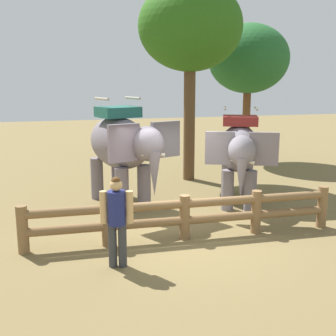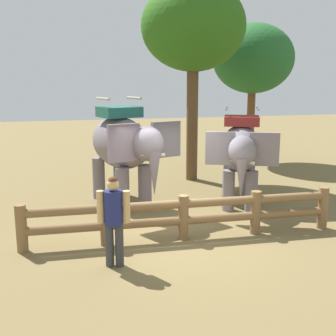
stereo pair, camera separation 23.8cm
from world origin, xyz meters
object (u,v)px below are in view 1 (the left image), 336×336
at_px(log_fence, 185,214).
at_px(elephant_near_left, 122,146).
at_px(tree_back_center, 190,28).
at_px(tourist_woman_in_black, 117,216).
at_px(tree_far_left, 248,59).
at_px(elephant_center, 239,151).

xyz_separation_m(log_fence, elephant_near_left, (-0.91, 3.05, 1.16)).
bearing_deg(tree_back_center, tourist_woman_in_black, -118.91).
bearing_deg(tree_far_left, tree_back_center, -142.08).
height_order(tree_far_left, tree_back_center, tree_back_center).
bearing_deg(log_fence, elephant_center, 43.05).
bearing_deg(elephant_near_left, tourist_woman_in_black, -101.28).
height_order(elephant_center, tree_back_center, tree_back_center).
relative_size(elephant_near_left, tree_back_center, 0.54).
distance_m(log_fence, tree_back_center, 7.68).
relative_size(tourist_woman_in_black, tree_far_left, 0.30).
relative_size(tree_far_left, tree_back_center, 0.86).
bearing_deg(log_fence, elephant_near_left, 106.55).
xyz_separation_m(log_fence, tourist_woman_in_black, (-1.73, -1.05, 0.45)).
height_order(log_fence, tourist_woman_in_black, tourist_woman_in_black).
bearing_deg(tree_far_left, elephant_near_left, -140.15).
distance_m(tourist_woman_in_black, tree_far_left, 12.55).
bearing_deg(elephant_near_left, tree_far_left, 39.85).
height_order(log_fence, tree_far_left, tree_far_left).
xyz_separation_m(elephant_near_left, tree_far_left, (6.54, 5.46, 2.73)).
bearing_deg(tree_far_left, log_fence, -123.50).
distance_m(elephant_near_left, tree_back_center, 5.32).
xyz_separation_m(elephant_near_left, tree_back_center, (2.90, 2.62, 3.61)).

